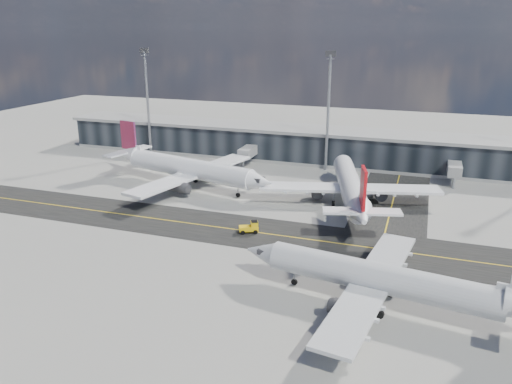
% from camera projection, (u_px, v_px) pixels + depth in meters
% --- Properties ---
extents(ground, '(300.00, 300.00, 0.00)m').
position_uv_depth(ground, '(267.00, 244.00, 82.60)').
color(ground, gray).
rests_on(ground, ground).
extents(taxiway_lanes, '(180.00, 63.00, 0.03)m').
position_uv_depth(taxiway_lanes, '(306.00, 224.00, 91.03)').
color(taxiway_lanes, black).
rests_on(taxiway_lanes, ground).
extents(terminal_concourse, '(152.00, 19.80, 8.80)m').
position_uv_depth(terminal_concourse, '(332.00, 148.00, 130.59)').
color(terminal_concourse, black).
rests_on(terminal_concourse, ground).
extents(floodlight_masts, '(102.50, 0.70, 28.90)m').
position_uv_depth(floodlight_masts, '(328.00, 107.00, 120.76)').
color(floodlight_masts, gray).
rests_on(floodlight_masts, ground).
extents(airliner_af, '(43.61, 37.50, 13.05)m').
position_uv_depth(airliner_af, '(187.00, 168.00, 111.02)').
color(airliner_af, white).
rests_on(airliner_af, ground).
extents(airliner_redtail, '(36.40, 42.32, 12.68)m').
position_uv_depth(airliner_redtail, '(350.00, 186.00, 98.82)').
color(airliner_redtail, white).
rests_on(airliner_redtail, ground).
extents(airliner_near, '(39.12, 33.47, 11.59)m').
position_uv_depth(airliner_near, '(385.00, 280.00, 62.97)').
color(airliner_near, '#BABDBF').
rests_on(airliner_near, ground).
extents(baggage_tug, '(3.66, 2.84, 2.08)m').
position_uv_depth(baggage_tug, '(250.00, 227.00, 86.76)').
color(baggage_tug, yellow).
rests_on(baggage_tug, ground).
extents(service_van, '(2.57, 5.26, 1.44)m').
position_uv_depth(service_van, '(368.00, 193.00, 105.52)').
color(service_van, white).
rests_on(service_van, ground).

